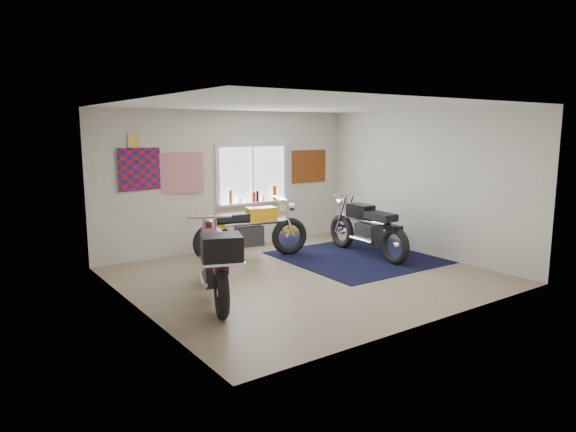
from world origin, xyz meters
TOP-DOWN VIEW (x-y plane):
  - ground at (0.00, 0.00)m, footprint 5.50×5.50m
  - room_shell at (0.00, 0.00)m, footprint 5.50×5.50m
  - navy_rug at (1.47, 0.41)m, footprint 2.56×2.66m
  - window_assembly at (0.50, 2.47)m, footprint 1.66×0.17m
  - oil_bottles at (0.56, 2.40)m, footprint 1.11×0.09m
  - flag_display at (-1.90, 2.48)m, footprint 1.60×0.10m
  - triumph_poster at (1.95, 2.48)m, footprint 0.90×0.03m
  - yellow_triumph at (-0.12, 1.50)m, footprint 2.18×0.74m
  - black_chrome_bike at (1.75, 0.43)m, footprint 0.67×2.20m
  - maroon_tourer at (-1.81, -0.37)m, footprint 1.11×2.12m

SIDE VIEW (x-z plane):
  - ground at x=0.00m, z-range 0.00..0.00m
  - navy_rug at x=1.47m, z-range 0.00..0.01m
  - yellow_triumph at x=-0.12m, z-range -0.07..1.04m
  - black_chrome_bike at x=1.75m, z-range -0.07..1.06m
  - maroon_tourer at x=-1.81m, z-range 0.02..1.12m
  - oil_bottles at x=0.56m, z-range 0.87..1.17m
  - window_assembly at x=0.50m, z-range 0.74..2.00m
  - triumph_poster at x=1.95m, z-range 1.20..1.90m
  - room_shell at x=0.00m, z-range -1.11..4.39m
  - flag_display at x=-1.90m, z-range 1.56..2.73m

